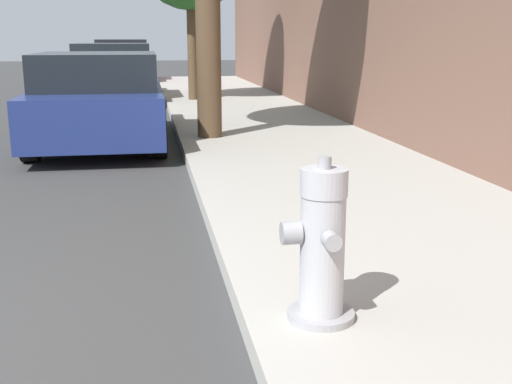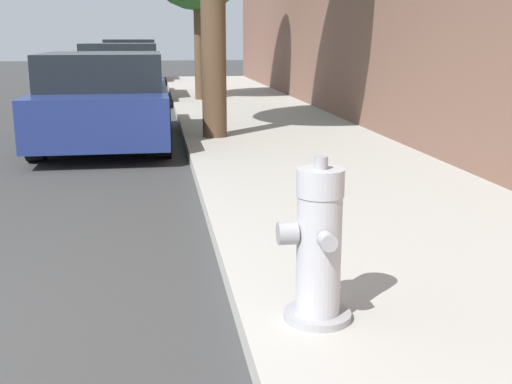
# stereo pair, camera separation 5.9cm
# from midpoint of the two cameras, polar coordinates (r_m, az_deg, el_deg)

# --- Properties ---
(sidewalk_slab) EXTENTS (2.73, 40.00, 0.13)m
(sidewalk_slab) POSITION_cam_midpoint_polar(r_m,az_deg,el_deg) (3.58, 21.07, -10.21)
(sidewalk_slab) COLOR #A8A59E
(sidewalk_slab) RESTS_ON ground_plane
(fire_hydrant) EXTENTS (0.36, 0.37, 0.80)m
(fire_hydrant) POSITION_cam_midpoint_polar(r_m,az_deg,el_deg) (3.05, 5.31, -4.94)
(fire_hydrant) COLOR #97979C
(fire_hydrant) RESTS_ON sidewalk_slab
(parked_car_near) EXTENTS (1.71, 3.84, 1.25)m
(parked_car_near) POSITION_cam_midpoint_polar(r_m,az_deg,el_deg) (9.13, -13.90, 7.95)
(parked_car_near) COLOR navy
(parked_car_near) RESTS_ON ground_plane
(parked_car_mid) EXTENTS (1.82, 3.87, 1.33)m
(parked_car_mid) POSITION_cam_midpoint_polar(r_m,az_deg,el_deg) (15.31, -12.64, 10.20)
(parked_car_mid) COLOR silver
(parked_car_mid) RESTS_ON ground_plane
(parked_car_far) EXTENTS (1.75, 4.46, 1.39)m
(parked_car_far) POSITION_cam_midpoint_polar(r_m,az_deg,el_deg) (21.90, -11.82, 11.29)
(parked_car_far) COLOR maroon
(parked_car_far) RESTS_ON ground_plane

